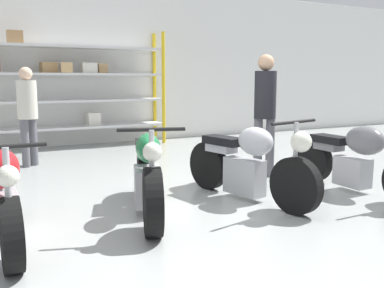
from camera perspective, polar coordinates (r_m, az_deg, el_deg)
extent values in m
plane|color=#9EA3A0|center=(4.82, 2.16, -8.89)|extent=(30.00, 30.00, 0.00)
cube|color=white|center=(9.91, -13.92, 10.41)|extent=(30.00, 0.08, 3.60)
cylinder|color=gold|center=(9.79, -3.81, 7.44)|extent=(0.08, 0.08, 2.50)
cylinder|color=gold|center=(10.29, -5.02, 7.49)|extent=(0.08, 0.08, 2.50)
cube|color=silver|center=(9.51, -15.85, 2.15)|extent=(4.09, 0.55, 0.05)
cube|color=silver|center=(9.46, -15.99, 5.54)|extent=(4.09, 0.55, 0.05)
cube|color=silver|center=(9.45, -16.13, 8.94)|extent=(4.09, 0.55, 0.05)
cube|color=silver|center=(9.48, -16.28, 12.34)|extent=(4.09, 0.55, 0.05)
cube|color=tan|center=(9.30, -16.39, 9.74)|extent=(0.25, 0.27, 0.21)
cube|color=tan|center=(9.68, -11.92, 9.83)|extent=(0.21, 0.25, 0.20)
cube|color=silver|center=(9.44, -13.57, 9.84)|extent=(0.31, 0.23, 0.21)
cube|color=silver|center=(9.59, -13.00, 3.27)|extent=(0.27, 0.28, 0.27)
cube|color=tan|center=(9.46, -18.57, 9.63)|extent=(0.34, 0.33, 0.22)
cube|color=#A87F51|center=(9.35, -22.55, 13.02)|extent=(0.30, 0.25, 0.25)
cylinder|color=black|center=(3.56, -22.97, -11.10)|extent=(0.15, 0.58, 0.58)
cube|color=#ADADB2|center=(4.32, -23.83, -8.11)|extent=(0.27, 0.41, 0.33)
ellipsoid|color=#B2191E|center=(4.06, -24.03, -3.01)|extent=(0.30, 0.45, 0.34)
cylinder|color=#ADADB2|center=(3.49, -23.32, -5.82)|extent=(0.05, 0.05, 0.67)
sphere|color=silver|center=(3.39, -23.36, -3.97)|extent=(0.16, 0.16, 0.16)
cylinder|color=black|center=(3.45, -23.69, -0.34)|extent=(0.60, 0.04, 0.04)
cylinder|color=black|center=(4.01, -5.27, -7.70)|extent=(0.34, 0.67, 0.66)
cylinder|color=black|center=(5.33, -6.37, -3.59)|extent=(0.34, 0.67, 0.66)
cube|color=#ADADB2|center=(4.72, -5.93, -5.59)|extent=(0.41, 0.55, 0.40)
ellipsoid|color=#196B38|center=(4.47, -5.88, -0.51)|extent=(0.39, 0.54, 0.30)
cube|color=black|center=(4.97, -6.24, -0.12)|extent=(0.34, 0.52, 0.10)
cube|color=#196B38|center=(5.04, -6.27, -1.02)|extent=(0.27, 0.37, 0.12)
cylinder|color=#ADADB2|center=(3.95, -5.36, -2.95)|extent=(0.06, 0.06, 0.67)
sphere|color=silver|center=(3.85, -5.31, -1.06)|extent=(0.18, 0.18, 0.18)
cylinder|color=black|center=(3.92, -5.46, 1.93)|extent=(0.61, 0.22, 0.04)
cylinder|color=black|center=(4.76, 13.65, -5.44)|extent=(0.26, 0.64, 0.63)
cylinder|color=black|center=(5.70, 2.18, -2.87)|extent=(0.26, 0.64, 0.63)
cube|color=#ADADB2|center=(5.24, 6.98, -4.31)|extent=(0.33, 0.56, 0.44)
ellipsoid|color=#B7B7BF|center=(5.05, 8.47, 0.34)|extent=(0.39, 0.54, 0.34)
cube|color=black|center=(5.43, 4.19, 0.46)|extent=(0.36, 0.60, 0.10)
cube|color=#B7B7BF|center=(5.47, 3.92, -0.43)|extent=(0.29, 0.43, 0.12)
cylinder|color=#ADADB2|center=(4.70, 13.61, -1.33)|extent=(0.06, 0.06, 0.69)
sphere|color=silver|center=(4.64, 14.36, 0.28)|extent=(0.22, 0.22, 0.22)
cylinder|color=black|center=(4.67, 13.46, 2.86)|extent=(0.71, 0.19, 0.04)
cylinder|color=black|center=(6.40, 16.01, -2.14)|extent=(0.15, 0.59, 0.58)
cube|color=#ADADB2|center=(5.95, 20.58, -3.46)|extent=(0.25, 0.46, 0.38)
ellipsoid|color=slate|center=(5.77, 22.07, 0.43)|extent=(0.32, 0.56, 0.36)
cube|color=black|center=(6.15, 17.99, 0.61)|extent=(0.27, 0.55, 0.10)
cube|color=slate|center=(6.18, 17.76, -0.19)|extent=(0.23, 0.38, 0.12)
cylinder|color=#595960|center=(6.49, 8.77, -0.44)|extent=(0.13, 0.13, 0.88)
cylinder|color=#595960|center=(6.49, 10.36, -0.48)|extent=(0.13, 0.13, 0.88)
cylinder|color=#232328|center=(6.42, 9.74, 6.48)|extent=(0.45, 0.45, 0.69)
sphere|color=tan|center=(6.42, 9.85, 10.64)|extent=(0.24, 0.24, 0.24)
cylinder|color=#595960|center=(7.72, -20.38, 0.26)|extent=(0.13, 0.13, 0.80)
cylinder|color=#595960|center=(7.60, -21.34, 0.08)|extent=(0.13, 0.13, 0.80)
cylinder|color=beige|center=(7.59, -21.15, 5.53)|extent=(0.45, 0.45, 0.63)
sphere|color=beige|center=(7.59, -21.32, 8.74)|extent=(0.22, 0.22, 0.22)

